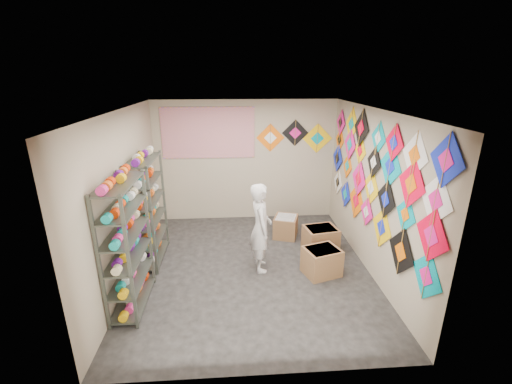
{
  "coord_description": "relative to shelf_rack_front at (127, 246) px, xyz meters",
  "views": [
    {
      "loc": [
        -0.29,
        -5.2,
        3.22
      ],
      "look_at": [
        0.1,
        0.3,
        1.3
      ],
      "focal_mm": 24.0,
      "sensor_mm": 36.0,
      "label": 1
    }
  ],
  "objects": [
    {
      "name": "ground",
      "position": [
        1.78,
        0.85,
        -0.95
      ],
      "size": [
        4.5,
        4.5,
        0.0
      ],
      "primitive_type": "plane",
      "color": "black"
    },
    {
      "name": "room_walls",
      "position": [
        1.78,
        0.85,
        0.69
      ],
      "size": [
        4.5,
        4.5,
        4.5
      ],
      "color": "tan",
      "rests_on": "ground"
    },
    {
      "name": "shelf_rack_front",
      "position": [
        0.0,
        0.0,
        0.0
      ],
      "size": [
        0.4,
        1.1,
        1.9
      ],
      "primitive_type": "cube",
      "color": "#4C5147",
      "rests_on": "ground"
    },
    {
      "name": "shelf_rack_back",
      "position": [
        0.0,
        1.3,
        0.0
      ],
      "size": [
        0.4,
        1.1,
        1.9
      ],
      "primitive_type": "cube",
      "color": "#4C5147",
      "rests_on": "ground"
    },
    {
      "name": "string_spools",
      "position": [
        -0.0,
        0.65,
        0.1
      ],
      "size": [
        0.12,
        2.36,
        0.12
      ],
      "color": "#FA3290",
      "rests_on": "ground"
    },
    {
      "name": "kite_wall_display",
      "position": [
        3.76,
        0.77,
        0.69
      ],
      "size": [
        0.06,
        4.32,
        2.09
      ],
      "color": "#009BA8",
      "rests_on": "room_walls"
    },
    {
      "name": "back_wall_kites",
      "position": [
        2.89,
        3.09,
        0.95
      ],
      "size": [
        1.69,
        0.02,
        0.75
      ],
      "color": "#FF6A06",
      "rests_on": "room_walls"
    },
    {
      "name": "poster",
      "position": [
        0.98,
        3.08,
        1.05
      ],
      "size": [
        2.0,
        0.01,
        1.1
      ],
      "primitive_type": "cube",
      "color": "#9B55B8",
      "rests_on": "room_walls"
    },
    {
      "name": "shopkeeper",
      "position": [
        1.94,
        0.85,
        -0.18
      ],
      "size": [
        0.62,
        0.45,
        1.55
      ],
      "primitive_type": "imported",
      "rotation": [
        0.0,
        0.0,
        1.64
      ],
      "color": "silver",
      "rests_on": "ground"
    },
    {
      "name": "carton_a",
      "position": [
        2.95,
        0.59,
        -0.72
      ],
      "size": [
        0.68,
        0.61,
        0.47
      ],
      "primitive_type": "cube",
      "rotation": [
        0.0,
        0.0,
        0.31
      ],
      "color": "brown",
      "rests_on": "ground"
    },
    {
      "name": "carton_b",
      "position": [
        3.12,
        1.37,
        -0.71
      ],
      "size": [
        0.66,
        0.58,
        0.48
      ],
      "primitive_type": "cube",
      "rotation": [
        0.0,
        0.0,
        0.18
      ],
      "color": "brown",
      "rests_on": "ground"
    },
    {
      "name": "carton_c",
      "position": [
        2.56,
        2.04,
        -0.73
      ],
      "size": [
        0.58,
        0.61,
        0.43
      ],
      "primitive_type": "cube",
      "rotation": [
        0.0,
        0.0,
        -0.31
      ],
      "color": "brown",
      "rests_on": "ground"
    }
  ]
}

